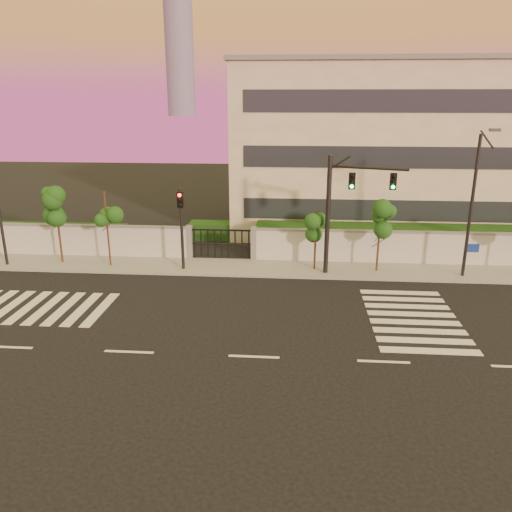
# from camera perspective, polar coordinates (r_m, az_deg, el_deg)

# --- Properties ---
(ground) EXTENTS (120.00, 120.00, 0.00)m
(ground) POSITION_cam_1_polar(r_m,az_deg,el_deg) (19.89, -0.24, -11.45)
(ground) COLOR black
(ground) RESTS_ON ground
(sidewalk) EXTENTS (60.00, 3.00, 0.15)m
(sidewalk) POSITION_cam_1_polar(r_m,az_deg,el_deg) (29.47, 1.43, -1.40)
(sidewalk) COLOR gray
(sidewalk) RESTS_ON ground
(perimeter_wall) EXTENTS (60.00, 0.36, 2.20)m
(perimeter_wall) POSITION_cam_1_polar(r_m,az_deg,el_deg) (30.60, 1.80, 1.27)
(perimeter_wall) COLOR #B3B6BB
(perimeter_wall) RESTS_ON ground
(hedge_row) EXTENTS (41.00, 4.25, 1.80)m
(hedge_row) POSITION_cam_1_polar(r_m,az_deg,el_deg) (33.27, 3.85, 2.13)
(hedge_row) COLOR #163710
(hedge_row) RESTS_ON ground
(institutional_building) EXTENTS (24.40, 12.40, 12.25)m
(institutional_building) POSITION_cam_1_polar(r_m,az_deg,el_deg) (40.20, 15.65, 11.95)
(institutional_building) COLOR #BBB39E
(institutional_building) RESTS_ON ground
(road_markings) EXTENTS (57.00, 7.62, 0.02)m
(road_markings) POSITION_cam_1_polar(r_m,az_deg,el_deg) (23.39, -3.37, -6.81)
(road_markings) COLOR silver
(road_markings) RESTS_ON ground
(street_tree_b) EXTENTS (1.53, 1.22, 4.66)m
(street_tree_b) POSITION_cam_1_polar(r_m,az_deg,el_deg) (31.80, -21.82, 5.03)
(street_tree_b) COLOR #382314
(street_tree_b) RESTS_ON ground
(street_tree_c) EXTENTS (1.30, 1.04, 4.59)m
(street_tree_c) POSITION_cam_1_polar(r_m,az_deg,el_deg) (30.16, -16.74, 4.81)
(street_tree_c) COLOR #382314
(street_tree_c) RESTS_ON ground
(street_tree_d) EXTENTS (1.42, 1.13, 3.71)m
(street_tree_d) POSITION_cam_1_polar(r_m,az_deg,el_deg) (28.63, 6.90, 3.46)
(street_tree_d) COLOR #382314
(street_tree_d) RESTS_ON ground
(street_tree_e) EXTENTS (1.43, 1.14, 4.31)m
(street_tree_e) POSITION_cam_1_polar(r_m,az_deg,el_deg) (28.86, 14.06, 4.07)
(street_tree_e) COLOR #382314
(street_tree_e) RESTS_ON ground
(traffic_signal_main) EXTENTS (4.21, 1.44, 6.78)m
(traffic_signal_main) POSITION_cam_1_polar(r_m,az_deg,el_deg) (27.81, 10.05, 6.17)
(traffic_signal_main) COLOR black
(traffic_signal_main) RESTS_ON ground
(traffic_signal_secondary) EXTENTS (0.38, 0.36, 4.88)m
(traffic_signal_secondary) POSITION_cam_1_polar(r_m,az_deg,el_deg) (28.68, -8.55, 4.16)
(traffic_signal_secondary) COLOR black
(traffic_signal_secondary) RESTS_ON ground
(streetlight_east) EXTENTS (0.49, 1.99, 8.28)m
(streetlight_east) POSITION_cam_1_polar(r_m,az_deg,el_deg) (29.12, 23.59, 5.86)
(streetlight_east) COLOR black
(streetlight_east) RESTS_ON ground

